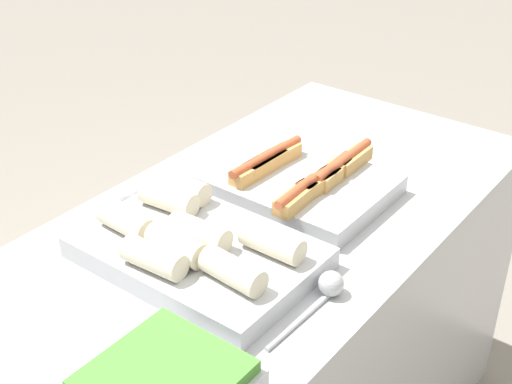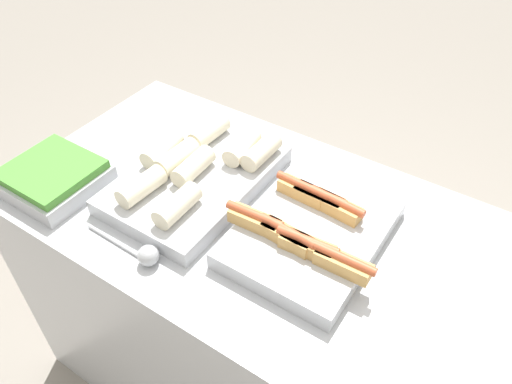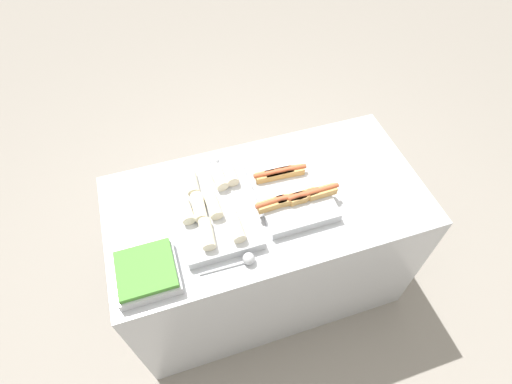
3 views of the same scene
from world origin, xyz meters
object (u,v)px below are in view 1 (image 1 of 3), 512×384
at_px(tray_hotdogs, 298,181).
at_px(serving_spoon_far, 127,199).
at_px(serving_spoon_near, 328,288).
at_px(tray_wraps, 195,246).

distance_m(tray_hotdogs, serving_spoon_far, 0.42).
relative_size(serving_spoon_near, serving_spoon_far, 1.03).
distance_m(tray_wraps, serving_spoon_near, 0.30).
relative_size(tray_hotdogs, tray_wraps, 0.88).
xyz_separation_m(tray_hotdogs, serving_spoon_far, (-0.31, 0.29, -0.01)).
height_order(tray_hotdogs, serving_spoon_near, tray_hotdogs).
xyz_separation_m(serving_spoon_near, serving_spoon_far, (-0.00, 0.57, 0.00)).
bearing_deg(tray_wraps, serving_spoon_near, -76.68).
xyz_separation_m(tray_wraps, serving_spoon_near, (0.07, -0.29, -0.02)).
distance_m(serving_spoon_near, serving_spoon_far, 0.57).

